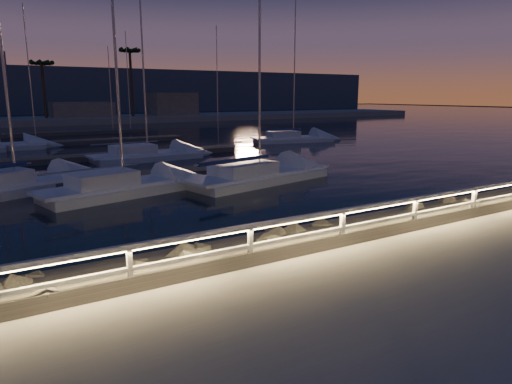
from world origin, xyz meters
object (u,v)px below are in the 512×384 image
Objects in this scene: guard_rail at (312,224)px; sailboat_c at (12,185)px; sailboat_g at (145,154)px; sailboat_h at (291,138)px; sailboat_d at (256,175)px; sailboat_b at (119,186)px.

guard_rail is 3.01× the size of sailboat_c.
sailboat_h is at bearing 13.49° from sailboat_g.
guard_rail is 35.12m from sailboat_h.
sailboat_h is at bearing 37.13° from sailboat_d.
sailboat_d is 22.31m from sailboat_h.
sailboat_d is (5.41, 11.94, -0.93)m from guard_rail.
sailboat_c reaches higher than sailboat_b.
sailboat_b is 0.95× the size of sailboat_c.
sailboat_b is 12.06m from sailboat_g.
sailboat_h is (19.83, 28.97, -0.95)m from guard_rail.
sailboat_g is at bearing 89.86° from sailboat_d.
sailboat_h reaches higher than guard_rail.
sailboat_d reaches higher than sailboat_c.
sailboat_d is at bearing -18.35° from sailboat_b.
sailboat_b is 5.38m from sailboat_c.
sailboat_g is 17.82m from sailboat_h.
sailboat_g is at bearing 83.19° from guard_rail.
sailboat_g is at bearing 17.01° from sailboat_c.
sailboat_c is 1.01× the size of sailboat_h.
sailboat_d is 11.99m from sailboat_g.
guard_rail is 12.75m from sailboat_b.
guard_rail is 3.07× the size of sailboat_g.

